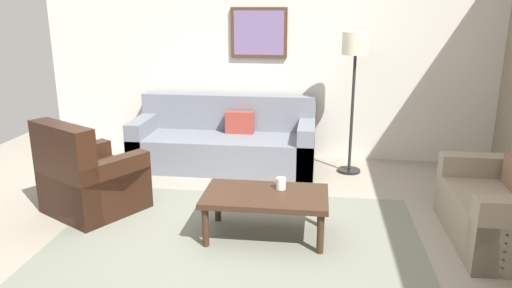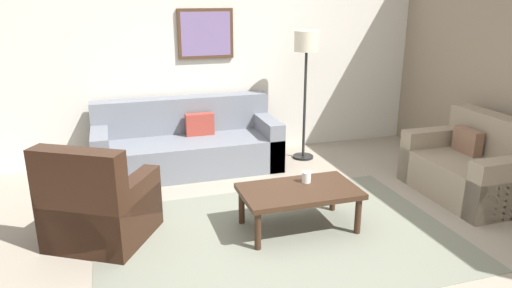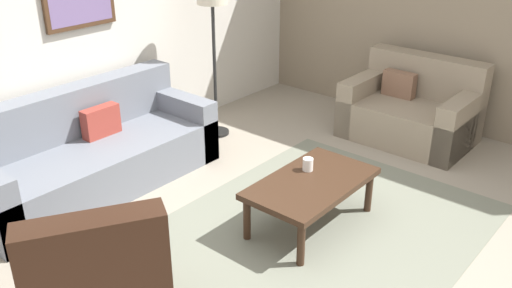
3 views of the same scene
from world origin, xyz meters
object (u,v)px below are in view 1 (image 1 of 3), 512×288
(couch_main, at_px, (226,142))
(coffee_table, at_px, (266,199))
(cup, at_px, (281,183))
(framed_artwork, at_px, (259,33))
(lamp_standing, at_px, (355,58))
(armchair_leather, at_px, (88,183))

(couch_main, relative_size, coffee_table, 2.08)
(couch_main, bearing_deg, cup, -65.04)
(coffee_table, height_order, cup, cup)
(couch_main, relative_size, framed_artwork, 3.13)
(cup, bearing_deg, coffee_table, -134.56)
(couch_main, height_order, lamp_standing, lamp_standing)
(coffee_table, relative_size, cup, 10.37)
(couch_main, xyz_separation_m, framed_artwork, (0.38, 0.42, 1.36))
(coffee_table, height_order, lamp_standing, lamp_standing)
(lamp_standing, bearing_deg, framed_artwork, 156.47)
(couch_main, xyz_separation_m, armchair_leather, (-1.07, -1.68, 0.01))
(couch_main, distance_m, cup, 2.05)
(couch_main, height_order, cup, couch_main)
(lamp_standing, bearing_deg, coffee_table, -114.23)
(cup, xyz_separation_m, lamp_standing, (0.72, 1.75, 0.95))
(cup, bearing_deg, armchair_leather, 174.93)
(armchair_leather, xyz_separation_m, cup, (1.94, -0.17, 0.16))
(armchair_leather, height_order, lamp_standing, lamp_standing)
(cup, distance_m, framed_artwork, 2.61)
(coffee_table, bearing_deg, lamp_standing, 65.77)
(coffee_table, distance_m, framed_artwork, 2.75)
(cup, bearing_deg, framed_artwork, 102.01)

